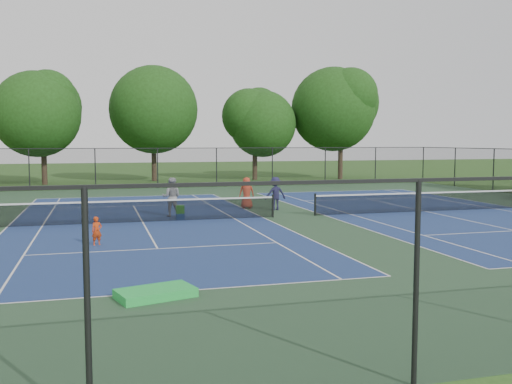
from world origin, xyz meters
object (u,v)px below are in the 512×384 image
object	(u,v)px
tree_back_c	(255,119)
ball_crate	(180,217)
child_player	(97,231)
instructor	(172,197)
bystander_b	(275,194)
tree_back_b	(153,106)
ball_hopper	(180,209)
tree_back_d	(341,105)
bystander_c	(247,193)
tree_back_a	(42,110)

from	to	relation	value
tree_back_c	ball_crate	bearing A→B (deg)	-112.72
tree_back_c	ball_crate	world-z (taller)	tree_back_c
child_player	instructor	size ratio (longest dim) A/B	0.54
bystander_b	tree_back_b	bearing A→B (deg)	-82.92
tree_back_b	instructor	xyz separation A→B (m)	(-1.53, -24.41, -5.68)
instructor	ball_crate	distance (m)	1.44
child_player	ball_hopper	size ratio (longest dim) A/B	2.65
bystander_b	child_player	bearing A→B (deg)	39.01
tree_back_d	child_player	distance (m)	37.02
ball_hopper	tree_back_d	bearing A→B (deg)	52.21
tree_back_d	ball_hopper	world-z (taller)	tree_back_d
tree_back_b	tree_back_c	world-z (taller)	tree_back_b
bystander_b	bystander_c	bearing A→B (deg)	-43.06
tree_back_b	bystander_b	distance (m)	24.38
ball_crate	bystander_b	bearing A→B (deg)	23.17
tree_back_b	instructor	size ratio (longest dim) A/B	5.46
tree_back_a	ball_crate	xyz separation A→B (m)	(7.70, -23.60, -5.90)
tree_back_b	tree_back_c	size ratio (longest dim) A/B	1.19
tree_back_b	tree_back_c	distance (m)	9.12
child_player	ball_crate	world-z (taller)	child_player
child_player	instructor	world-z (taller)	instructor
tree_back_c	tree_back_d	size ratio (longest dim) A/B	0.81
tree_back_b	bystander_b	world-z (taller)	tree_back_b
tree_back_a	instructor	bearing A→B (deg)	-71.57
tree_back_d	bystander_b	bearing A→B (deg)	-121.50
tree_back_a	bystander_c	world-z (taller)	tree_back_a
tree_back_c	bystander_c	distance (m)	22.71
tree_back_c	ball_hopper	world-z (taller)	tree_back_c
bystander_c	tree_back_c	bearing A→B (deg)	-98.08
tree_back_a	bystander_b	xyz separation A→B (m)	(12.91, -21.37, -5.19)
bystander_b	bystander_c	world-z (taller)	bystander_b
tree_back_a	bystander_b	world-z (taller)	tree_back_a
tree_back_b	bystander_c	bearing A→B (deg)	-83.19
tree_back_b	tree_back_d	bearing A→B (deg)	-6.71
instructor	ball_crate	xyz separation A→B (m)	(0.23, -1.19, -0.78)
bystander_c	ball_hopper	xyz separation A→B (m)	(-3.96, -3.29, -0.36)
tree_back_a	ball_crate	size ratio (longest dim) A/B	25.53
ball_hopper	bystander_c	bearing A→B (deg)	39.76
tree_back_d	ball_crate	size ratio (longest dim) A/B	28.91
tree_back_c	child_player	xyz separation A→B (m)	(-13.92, -30.15, -4.99)
tree_back_b	ball_hopper	distance (m)	26.36
tree_back_b	ball_hopper	xyz separation A→B (m)	(-1.30, -25.60, -6.13)
bystander_c	tree_back_b	bearing A→B (deg)	-74.70
child_player	ball_hopper	distance (m)	6.63
instructor	ball_hopper	world-z (taller)	instructor
tree_back_c	child_player	size ratio (longest dim) A/B	8.53
tree_back_d	child_player	xyz separation A→B (m)	(-21.92, -29.15, -6.33)
bystander_b	ball_hopper	distance (m)	5.67
tree_back_a	tree_back_b	bearing A→B (deg)	12.53
tree_back_a	ball_hopper	xyz separation A→B (m)	(7.70, -23.60, -5.57)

